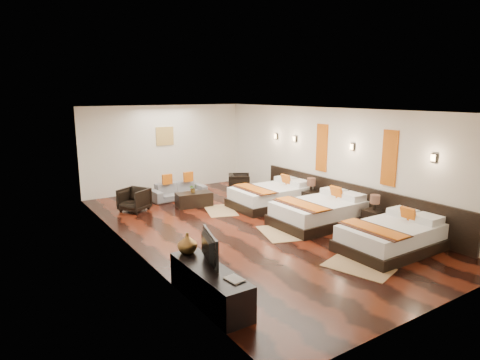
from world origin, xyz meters
TOP-DOWN VIEW (x-y plane):
  - floor at (0.00, 0.00)m, footprint 5.50×9.50m
  - ceiling at (0.00, 0.00)m, footprint 5.50×9.50m
  - back_wall at (0.00, 4.75)m, footprint 5.50×0.01m
  - left_wall at (-2.75, 0.00)m, footprint 0.01×9.50m
  - right_wall at (2.75, 0.00)m, footprint 0.01×9.50m
  - headboard_panel at (2.71, -0.80)m, footprint 0.08×6.60m
  - bed_near at (1.70, -2.87)m, footprint 2.18×1.37m
  - bed_mid at (1.70, -0.80)m, footprint 2.33×1.46m
  - bed_far at (1.70, 1.16)m, footprint 2.28×1.43m
  - nightstand_a at (2.44, -1.80)m, footprint 0.43×0.43m
  - nightstand_b at (2.44, 0.37)m, footprint 0.44×0.44m
  - jute_mat_near at (0.41, -3.11)m, footprint 1.07×1.37m
  - jute_mat_mid at (0.39, -0.81)m, footprint 1.08×1.37m
  - jute_mat_far at (0.21, 1.55)m, footprint 1.08×1.37m
  - tv_console at (-2.50, -2.71)m, footprint 0.50×1.80m
  - tv at (-2.45, -2.49)m, footprint 0.34×0.86m
  - book at (-2.50, -3.27)m, footprint 0.24×0.30m
  - figurine at (-2.50, -1.96)m, footprint 0.42×0.42m
  - sofa at (-0.18, 3.42)m, footprint 1.73×0.74m
  - armchair_left at (-1.77, 2.84)m, footprint 0.95×0.94m
  - armchair_right at (1.80, 3.02)m, footprint 0.93×0.93m
  - coffee_table at (-0.18, 2.37)m, footprint 1.07×0.65m
  - table_plant at (-0.19, 2.40)m, footprint 0.25×0.23m
  - orange_panel_a at (2.73, -1.90)m, footprint 0.04×0.40m
  - orange_panel_b at (2.73, 0.30)m, footprint 0.04×0.40m
  - sconce_near at (2.70, -3.00)m, footprint 0.07×0.12m
  - sconce_mid at (2.70, -0.80)m, footprint 0.07×0.12m
  - sconce_far at (2.70, 1.40)m, footprint 0.07×0.12m
  - sconce_lounge at (2.70, 2.30)m, footprint 0.07×0.12m
  - gold_artwork at (0.00, 4.73)m, footprint 0.60×0.04m

SIDE VIEW (x-z plane):
  - floor at x=0.00m, z-range -0.01..0.01m
  - jute_mat_near at x=0.41m, z-range 0.00..0.01m
  - jute_mat_mid at x=0.39m, z-range 0.00..0.01m
  - jute_mat_far at x=0.21m, z-range 0.00..0.01m
  - coffee_table at x=-0.18m, z-range 0.00..0.40m
  - sofa at x=-0.18m, z-range 0.00..0.50m
  - tv_console at x=-2.50m, z-range 0.00..0.55m
  - bed_near at x=1.70m, z-range -0.13..0.70m
  - nightstand_a at x=2.44m, z-range -0.13..0.72m
  - bed_far at x=1.70m, z-range -0.14..0.73m
  - bed_mid at x=1.70m, z-range -0.14..0.75m
  - nightstand_b at x=2.44m, z-range -0.13..0.74m
  - armchair_right at x=1.80m, z-range 0.00..0.62m
  - armchair_left at x=-1.77m, z-range 0.00..0.64m
  - headboard_panel at x=2.71m, z-range 0.00..0.90m
  - table_plant at x=-0.19m, z-range 0.40..0.65m
  - book at x=-2.50m, z-range 0.55..0.58m
  - figurine at x=-2.50m, z-range 0.55..0.90m
  - tv at x=-2.45m, z-range 0.55..1.04m
  - back_wall at x=0.00m, z-range 0.00..2.80m
  - left_wall at x=-2.75m, z-range 0.00..2.80m
  - right_wall at x=2.75m, z-range 0.00..2.80m
  - orange_panel_a at x=2.73m, z-range 1.05..2.35m
  - orange_panel_b at x=2.73m, z-range 1.05..2.35m
  - gold_artwork at x=0.00m, z-range 1.50..2.10m
  - sconce_near at x=2.70m, z-range 1.76..1.94m
  - sconce_mid at x=2.70m, z-range 1.76..1.94m
  - sconce_far at x=2.70m, z-range 1.76..1.94m
  - sconce_lounge at x=2.70m, z-range 1.76..1.94m
  - ceiling at x=0.00m, z-range 2.79..2.80m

